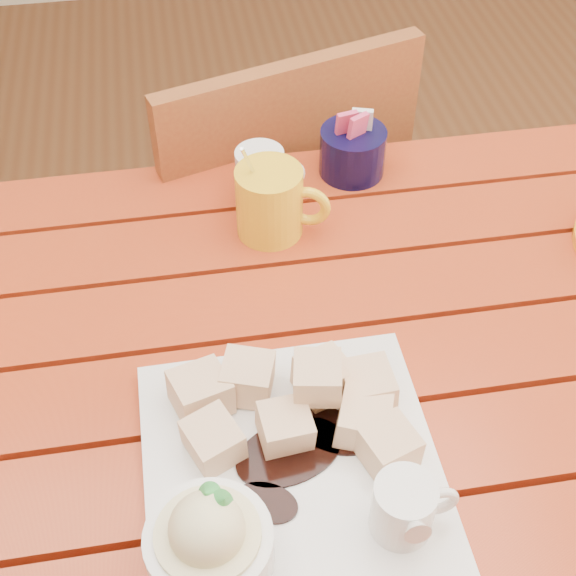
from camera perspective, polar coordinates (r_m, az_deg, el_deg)
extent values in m
cube|color=#9E2C14|center=(0.83, -1.73, -13.35)|extent=(1.20, 0.11, 0.03)
cube|color=#9E2C14|center=(0.89, -2.80, -7.08)|extent=(1.20, 0.11, 0.03)
cube|color=#9E2C14|center=(0.96, -3.69, -1.70)|extent=(1.20, 0.11, 0.03)
cube|color=#9E2C14|center=(1.04, -4.45, 2.89)|extent=(1.20, 0.11, 0.03)
cube|color=#9E2C14|center=(1.13, -5.10, 6.80)|extent=(1.20, 0.11, 0.03)
cube|color=#9E2C14|center=(1.18, -5.02, 5.24)|extent=(1.12, 0.04, 0.08)
cylinder|color=#9E2C14|center=(1.52, 16.90, -2.14)|extent=(0.06, 0.06, 0.72)
cube|color=white|center=(0.81, 0.24, -12.54)|extent=(0.29, 0.29, 0.02)
cube|color=#CD793E|center=(0.83, 2.55, -6.31)|extent=(0.07, 0.07, 0.04)
cube|color=#CD793E|center=(0.82, -6.24, -7.35)|extent=(0.06, 0.06, 0.04)
cube|color=#CD793E|center=(0.79, 2.12, -6.38)|extent=(0.06, 0.06, 0.04)
cube|color=#CD793E|center=(0.79, 7.13, -11.10)|extent=(0.07, 0.07, 0.04)
cube|color=#CD793E|center=(0.83, 5.68, -6.96)|extent=(0.05, 0.05, 0.04)
cube|color=#CD793E|center=(0.83, -2.92, -6.38)|extent=(0.06, 0.06, 0.04)
cube|color=#CD793E|center=(0.80, -0.21, -9.83)|extent=(0.06, 0.06, 0.04)
cube|color=#CD793E|center=(0.79, -5.34, -10.71)|extent=(0.07, 0.07, 0.04)
cube|color=#CD793E|center=(0.80, 5.40, -9.25)|extent=(0.07, 0.07, 0.04)
cylinder|color=white|center=(0.73, -5.59, -17.90)|extent=(0.11, 0.11, 0.04)
cylinder|color=beige|center=(0.72, -5.66, -17.47)|extent=(0.09, 0.09, 0.03)
sphere|color=beige|center=(0.70, -5.79, -16.69)|extent=(0.07, 0.07, 0.07)
cone|color=green|center=(0.68, -4.71, -14.86)|extent=(0.04, 0.04, 0.03)
cone|color=green|center=(0.69, -5.75, -14.33)|extent=(0.03, 0.03, 0.03)
cylinder|color=white|center=(0.75, 8.18, -15.20)|extent=(0.06, 0.06, 0.06)
cylinder|color=black|center=(0.72, 8.40, -14.18)|extent=(0.04, 0.04, 0.01)
cone|color=white|center=(0.71, 8.99, -16.29)|extent=(0.02, 0.02, 0.03)
torus|color=white|center=(0.75, 10.66, -14.66)|extent=(0.04, 0.01, 0.04)
cylinder|color=yellow|center=(1.01, -1.34, 6.14)|extent=(0.08, 0.08, 0.09)
cylinder|color=black|center=(0.99, -1.38, 7.90)|extent=(0.07, 0.07, 0.01)
torus|color=yellow|center=(1.00, 1.41, 5.82)|extent=(0.06, 0.03, 0.06)
cylinder|color=silver|center=(1.00, -2.26, 7.85)|extent=(0.04, 0.05, 0.12)
cylinder|color=white|center=(1.07, -2.00, 7.98)|extent=(0.06, 0.06, 0.08)
cylinder|color=white|center=(1.05, -2.05, 9.44)|extent=(0.05, 0.05, 0.01)
cone|color=white|center=(1.03, -1.79, 8.05)|extent=(0.03, 0.03, 0.03)
torus|color=white|center=(1.07, 0.02, 8.27)|extent=(0.05, 0.02, 0.04)
cylinder|color=black|center=(1.12, 4.61, 9.63)|extent=(0.09, 0.09, 0.07)
cube|color=#E53E6E|center=(1.09, 4.15, 11.46)|extent=(0.03, 0.02, 0.04)
cube|color=white|center=(1.10, 5.28, 11.66)|extent=(0.03, 0.02, 0.04)
cube|color=#E53E6E|center=(1.09, 4.95, 11.23)|extent=(0.03, 0.03, 0.04)
cube|color=brown|center=(1.53, -2.88, 4.32)|extent=(0.51, 0.51, 0.03)
cylinder|color=brown|center=(1.86, 0.12, 4.08)|extent=(0.04, 0.04, 0.41)
cylinder|color=brown|center=(1.77, -10.19, 0.64)|extent=(0.04, 0.04, 0.41)
cylinder|color=brown|center=(1.64, 5.60, -3.35)|extent=(0.04, 0.04, 0.41)
cylinder|color=brown|center=(1.54, -5.90, -7.74)|extent=(0.04, 0.04, 0.41)
cube|color=brown|center=(1.25, 0.26, 7.12)|extent=(0.40, 0.15, 0.43)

